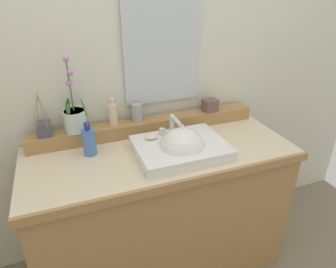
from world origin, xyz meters
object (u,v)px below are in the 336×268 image
at_px(soap_dispenser, 113,114).
at_px(tumbler_cup, 137,112).
at_px(trinket_box, 210,105).
at_px(reed_diffuser, 44,128).
at_px(lotion_bottle, 89,141).
at_px(sink_basin, 181,150).
at_px(soap_bar, 151,137).
at_px(potted_plant, 75,117).

height_order(soap_dispenser, tumbler_cup, soap_dispenser).
relative_size(soap_dispenser, trinket_box, 1.82).
xyz_separation_m(reed_diffuser, lotion_bottle, (0.20, -0.14, -0.04)).
xyz_separation_m(trinket_box, lotion_bottle, (-0.75, -0.13, -0.04)).
distance_m(sink_basin, soap_dispenser, 0.43).
distance_m(soap_bar, soap_dispenser, 0.26).
xyz_separation_m(soap_bar, soap_dispenser, (-0.16, 0.20, 0.07)).
bearing_deg(lotion_bottle, potted_plant, 107.89).
bearing_deg(potted_plant, soap_bar, -28.74).
height_order(tumbler_cup, reed_diffuser, reed_diffuser).
xyz_separation_m(tumbler_cup, trinket_box, (0.46, -0.02, -0.01)).
relative_size(sink_basin, soap_bar, 6.52).
distance_m(sink_basin, tumbler_cup, 0.36).
relative_size(sink_basin, soap_dispenser, 2.92).
xyz_separation_m(potted_plant, reed_diffuser, (-0.16, -0.00, -0.04)).
xyz_separation_m(sink_basin, reed_diffuser, (-0.64, 0.30, 0.10)).
bearing_deg(tumbler_cup, soap_bar, -84.82).
relative_size(soap_bar, potted_plant, 0.18).
height_order(potted_plant, trinket_box, potted_plant).
xyz_separation_m(sink_basin, potted_plant, (-0.48, 0.30, 0.13)).
distance_m(soap_bar, tumbler_cup, 0.21).
xyz_separation_m(soap_dispenser, tumbler_cup, (0.14, 0.01, -0.01)).
height_order(soap_dispenser, lotion_bottle, soap_dispenser).
height_order(sink_basin, soap_bar, sink_basin).
bearing_deg(tumbler_cup, trinket_box, -2.09).
distance_m(soap_bar, trinket_box, 0.48).
bearing_deg(potted_plant, lotion_bottle, -72.11).
relative_size(potted_plant, lotion_bottle, 2.25).
relative_size(reed_diffuser, trinket_box, 2.72).
distance_m(soap_dispenser, lotion_bottle, 0.22).
xyz_separation_m(potted_plant, trinket_box, (0.80, -0.01, -0.04)).
bearing_deg(reed_diffuser, lotion_bottle, -34.03).
bearing_deg(sink_basin, tumbler_cup, 114.84).
distance_m(tumbler_cup, reed_diffuser, 0.50).
bearing_deg(potted_plant, tumbler_cup, 1.32).
relative_size(sink_basin, reed_diffuser, 1.96).
relative_size(potted_plant, soap_dispenser, 2.54).
bearing_deg(soap_bar, lotion_bottle, 169.93).
bearing_deg(soap_bar, sink_basin, -40.54).
distance_m(reed_diffuser, trinket_box, 0.95).
bearing_deg(soap_bar, potted_plant, 151.26).
height_order(soap_bar, lotion_bottle, lotion_bottle).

